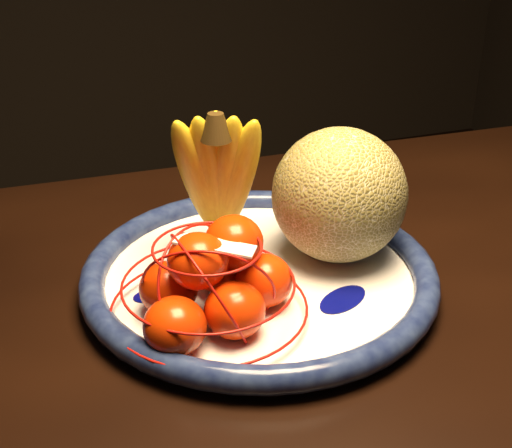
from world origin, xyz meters
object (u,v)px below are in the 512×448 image
object	(u,v)px
cantaloupe	(339,195)
banana_bunch	(218,173)
mandarin_bag	(213,283)
fruit_bowl	(259,275)

from	to	relation	value
cantaloupe	banana_bunch	distance (m)	0.13
cantaloupe	banana_bunch	bearing A→B (deg)	155.51
cantaloupe	mandarin_bag	size ratio (longest dim) A/B	0.62
cantaloupe	banana_bunch	world-z (taller)	banana_bunch
mandarin_bag	banana_bunch	bearing A→B (deg)	69.93
fruit_bowl	mandarin_bag	distance (m)	0.09
fruit_bowl	mandarin_bag	size ratio (longest dim) A/B	1.61
banana_bunch	cantaloupe	bearing A→B (deg)	-6.25
banana_bunch	mandarin_bag	bearing A→B (deg)	-91.83
fruit_bowl	banana_bunch	bearing A→B (deg)	108.36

